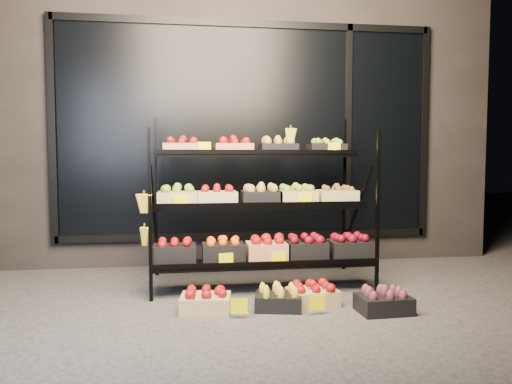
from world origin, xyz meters
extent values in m
plane|color=#514F4C|center=(0.00, 0.00, 0.00)|extent=(24.00, 24.00, 0.00)
cube|color=#2D2826|center=(0.00, 2.60, 1.75)|extent=(6.00, 2.00, 3.50)
cube|color=black|center=(0.00, 1.58, 1.55)|extent=(4.20, 0.04, 2.40)
cube|color=black|center=(0.00, 1.56, 0.34)|extent=(4.30, 0.06, 0.08)
cube|color=black|center=(0.00, 1.56, 2.76)|extent=(4.30, 0.06, 0.08)
cube|color=black|center=(-2.15, 1.56, 1.55)|extent=(0.08, 0.06, 2.50)
cube|color=black|center=(2.15, 1.56, 1.55)|extent=(0.08, 0.06, 2.50)
cube|color=black|center=(1.20, 1.56, 1.55)|extent=(0.06, 0.06, 2.50)
cylinder|color=black|center=(1.55, 1.53, 1.05)|extent=(0.02, 0.02, 0.25)
cube|color=black|center=(-1.02, 0.18, 0.75)|extent=(0.03, 0.03, 1.50)
cube|color=black|center=(1.02, 0.18, 0.75)|extent=(0.03, 0.03, 1.50)
cube|color=black|center=(-1.02, 1.15, 0.83)|extent=(0.03, 0.03, 1.66)
cube|color=black|center=(1.02, 1.15, 0.83)|extent=(0.03, 0.03, 1.66)
cube|color=black|center=(0.00, 0.35, 0.27)|extent=(2.05, 0.42, 0.03)
cube|color=black|center=(0.00, 0.15, 0.30)|extent=(2.05, 0.02, 0.05)
cube|color=black|center=(0.00, 0.65, 0.77)|extent=(2.05, 0.40, 0.03)
cube|color=black|center=(0.00, 0.46, 0.80)|extent=(2.05, 0.02, 0.05)
cube|color=black|center=(0.00, 0.95, 1.27)|extent=(2.05, 0.40, 0.03)
cube|color=black|center=(0.00, 0.76, 1.30)|extent=(2.05, 0.02, 0.05)
cube|color=tan|center=(-0.75, 0.95, 1.33)|extent=(0.38, 0.28, 0.11)
ellipsoid|color=#A20B11|center=(-0.75, 0.95, 1.42)|extent=(0.32, 0.24, 0.07)
cube|color=tan|center=(-0.22, 0.95, 1.33)|extent=(0.38, 0.28, 0.11)
ellipsoid|color=#A20B11|center=(-0.22, 0.95, 1.42)|extent=(0.32, 0.24, 0.07)
cube|color=black|center=(0.24, 0.95, 1.33)|extent=(0.38, 0.28, 0.11)
ellipsoid|color=gold|center=(0.24, 0.95, 1.42)|extent=(0.32, 0.24, 0.07)
cube|color=black|center=(0.75, 0.95, 1.33)|extent=(0.38, 0.28, 0.11)
ellipsoid|color=#87B12C|center=(0.75, 0.95, 1.42)|extent=(0.32, 0.24, 0.07)
cube|color=tan|center=(-0.79, 0.65, 0.85)|extent=(0.38, 0.28, 0.14)
ellipsoid|color=#87B12C|center=(-0.79, 0.65, 0.95)|extent=(0.32, 0.24, 0.07)
cube|color=tan|center=(-0.42, 0.65, 0.85)|extent=(0.38, 0.28, 0.14)
ellipsoid|color=#A20B11|center=(-0.42, 0.65, 0.95)|extent=(0.32, 0.24, 0.07)
cube|color=black|center=(0.01, 0.65, 0.85)|extent=(0.38, 0.28, 0.14)
ellipsoid|color=gold|center=(0.01, 0.65, 0.95)|extent=(0.32, 0.24, 0.07)
cube|color=tan|center=(0.37, 0.65, 0.85)|extent=(0.38, 0.28, 0.14)
ellipsoid|color=#87B12C|center=(0.37, 0.65, 0.95)|extent=(0.32, 0.24, 0.07)
cube|color=tan|center=(0.78, 0.65, 0.85)|extent=(0.38, 0.28, 0.14)
ellipsoid|color=brown|center=(0.78, 0.65, 0.95)|extent=(0.32, 0.24, 0.07)
cube|color=black|center=(-0.82, 0.35, 0.37)|extent=(0.38, 0.28, 0.18)
ellipsoid|color=#A20B11|center=(-0.82, 0.35, 0.49)|extent=(0.32, 0.24, 0.07)
cube|color=black|center=(-0.38, 0.35, 0.37)|extent=(0.38, 0.28, 0.18)
ellipsoid|color=#FF5C0D|center=(-0.38, 0.35, 0.49)|extent=(0.32, 0.24, 0.07)
cube|color=tan|center=(0.03, 0.35, 0.37)|extent=(0.38, 0.28, 0.18)
ellipsoid|color=#A20B11|center=(0.03, 0.35, 0.49)|extent=(0.32, 0.24, 0.07)
cube|color=black|center=(0.39, 0.35, 0.37)|extent=(0.38, 0.28, 0.18)
ellipsoid|color=maroon|center=(0.39, 0.35, 0.49)|extent=(0.32, 0.24, 0.07)
cube|color=black|center=(0.82, 0.35, 0.37)|extent=(0.38, 0.28, 0.18)
ellipsoid|color=maroon|center=(0.82, 0.35, 0.49)|extent=(0.32, 0.24, 0.07)
ellipsoid|color=yellow|center=(-1.07, 0.20, 0.94)|extent=(0.14, 0.08, 0.22)
ellipsoid|color=yellow|center=(-1.07, 0.20, 0.66)|extent=(0.14, 0.08, 0.22)
ellipsoid|color=yellow|center=(0.35, 0.85, 1.55)|extent=(0.14, 0.08, 0.22)
cube|color=#FDED00|center=(-0.76, 0.50, 0.84)|extent=(0.13, 0.01, 0.12)
cube|color=#FDED00|center=(0.42, 0.50, 0.84)|extent=(0.13, 0.01, 0.12)
cube|color=#FDED00|center=(0.80, 0.80, 1.34)|extent=(0.13, 0.01, 0.12)
cube|color=#FDED00|center=(-0.53, 0.80, 1.34)|extent=(0.13, 0.01, 0.12)
cube|color=#FDED00|center=(-0.37, 0.20, 0.34)|extent=(0.13, 0.01, 0.12)
cube|color=#FDED00|center=(0.11, 0.20, 0.34)|extent=(0.13, 0.01, 0.12)
cube|color=#FDED00|center=(-0.32, -0.40, 0.06)|extent=(0.13, 0.01, 0.12)
cube|color=#FDED00|center=(0.30, -0.40, 0.06)|extent=(0.13, 0.01, 0.12)
cube|color=tan|center=(-0.57, -0.19, 0.07)|extent=(0.43, 0.34, 0.14)
ellipsoid|color=#A20B11|center=(-0.57, -0.19, 0.17)|extent=(0.36, 0.29, 0.07)
cube|color=black|center=(0.02, -0.21, 0.06)|extent=(0.42, 0.35, 0.13)
ellipsoid|color=yellow|center=(0.02, -0.21, 0.16)|extent=(0.36, 0.29, 0.07)
cube|color=tan|center=(0.33, -0.13, 0.07)|extent=(0.43, 0.34, 0.14)
ellipsoid|color=#A20B11|center=(0.33, -0.13, 0.17)|extent=(0.36, 0.29, 0.07)
cube|color=black|center=(0.85, -0.41, 0.07)|extent=(0.42, 0.32, 0.14)
ellipsoid|color=brown|center=(0.85, -0.41, 0.17)|extent=(0.35, 0.27, 0.07)
camera|label=1|loc=(-0.73, -4.16, 1.25)|focal=35.00mm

